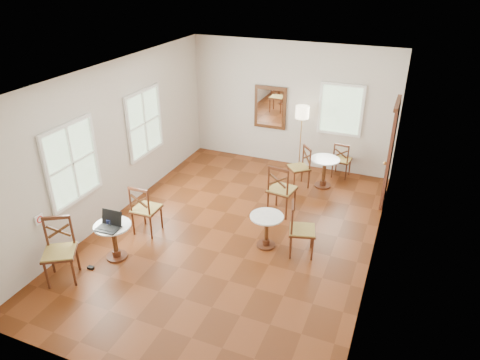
% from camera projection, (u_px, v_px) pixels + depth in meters
% --- Properties ---
extents(ground, '(7.00, 7.00, 0.00)m').
position_uv_depth(ground, '(234.00, 234.00, 8.30)').
color(ground, '#632B11').
rests_on(ground, ground).
extents(room_shell, '(5.02, 7.02, 3.01)m').
position_uv_depth(room_shell, '(236.00, 135.00, 7.69)').
color(room_shell, beige).
rests_on(room_shell, ground).
extents(cafe_table_near, '(0.63, 0.63, 0.66)m').
position_uv_depth(cafe_table_near, '(114.00, 238.00, 7.47)').
color(cafe_table_near, '#4C2413').
rests_on(cafe_table_near, ground).
extents(cafe_table_mid, '(0.60, 0.60, 0.63)m').
position_uv_depth(cafe_table_mid, '(266.00, 227.00, 7.78)').
color(cafe_table_mid, '#4C2413').
rests_on(cafe_table_mid, ground).
extents(cafe_table_back, '(0.65, 0.65, 0.69)m').
position_uv_depth(cafe_table_back, '(324.00, 169.00, 9.84)').
color(cafe_table_back, '#4C2413').
rests_on(cafe_table_back, ground).
extents(chair_near_a, '(0.48, 0.48, 1.02)m').
position_uv_depth(chair_near_a, '(145.00, 209.00, 8.13)').
color(chair_near_a, '#4C2413').
rests_on(chair_near_a, ground).
extents(chair_near_b, '(0.68, 0.68, 1.07)m').
position_uv_depth(chair_near_b, '(60.00, 251.00, 6.93)').
color(chair_near_b, '#4C2413').
rests_on(chair_near_b, ground).
extents(chair_mid_a, '(0.56, 0.56, 1.09)m').
position_uv_depth(chair_mid_a, '(281.00, 189.00, 8.74)').
color(chair_mid_a, '#4C2413').
rests_on(chair_mid_a, ground).
extents(chair_mid_b, '(0.56, 0.56, 0.98)m').
position_uv_depth(chair_mid_b, '(301.00, 229.00, 7.55)').
color(chair_mid_b, '#4C2413').
rests_on(chair_mid_b, ground).
extents(chair_back_a, '(0.44, 0.44, 0.87)m').
position_uv_depth(chair_back_a, '(342.00, 160.00, 10.28)').
color(chair_back_a, '#4C2413').
rests_on(chair_back_a, ground).
extents(chair_back_b, '(0.61, 0.61, 0.94)m').
position_uv_depth(chair_back_b, '(300.00, 167.00, 9.84)').
color(chair_back_b, '#4C2413').
rests_on(chair_back_b, ground).
extents(floor_lamp, '(0.32, 0.32, 1.63)m').
position_uv_depth(floor_lamp, '(302.00, 117.00, 10.15)').
color(floor_lamp, '#BF8C3F').
rests_on(floor_lamp, ground).
extents(laptop, '(0.39, 0.33, 0.27)m').
position_uv_depth(laptop, '(110.00, 224.00, 7.26)').
color(laptop, black).
rests_on(laptop, cafe_table_near).
extents(mouse, '(0.11, 0.08, 0.04)m').
position_uv_depth(mouse, '(109.00, 226.00, 7.31)').
color(mouse, black).
rests_on(mouse, cafe_table_near).
extents(navy_mug, '(0.12, 0.08, 0.09)m').
position_uv_depth(navy_mug, '(109.00, 222.00, 7.34)').
color(navy_mug, black).
rests_on(navy_mug, cafe_table_near).
extents(water_glass, '(0.06, 0.06, 0.11)m').
position_uv_depth(water_glass, '(110.00, 225.00, 7.26)').
color(water_glass, white).
rests_on(water_glass, cafe_table_near).
extents(power_adapter, '(0.11, 0.06, 0.04)m').
position_uv_depth(power_adapter, '(91.00, 268.00, 7.36)').
color(power_adapter, black).
rests_on(power_adapter, ground).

